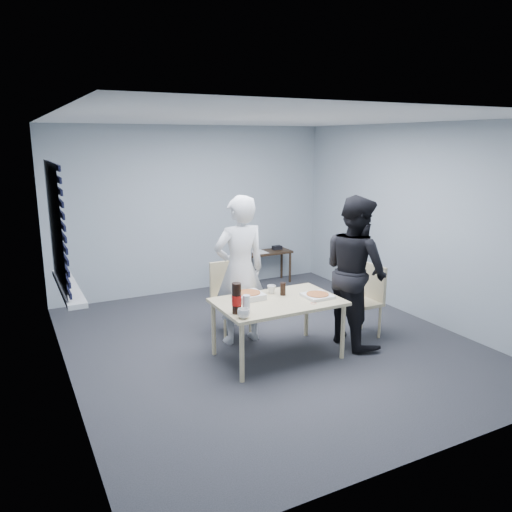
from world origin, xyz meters
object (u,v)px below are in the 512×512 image
dining_table (278,306)px  person_black (355,271)px  chair_right (366,295)px  mug_b (271,289)px  chair_far (229,292)px  side_table (267,256)px  person_white (240,270)px  stool (241,275)px  mug_a (244,313)px  backpack (242,256)px  soda_bottle (237,299)px

dining_table → person_black: 1.05m
chair_right → person_black: size_ratio=0.50×
person_black → mug_b: size_ratio=17.70×
chair_far → side_table: (1.46, 1.70, -0.04)m
person_white → chair_far: bearing=-93.1°
side_table → stool: 0.97m
chair_right → dining_table: bearing=-177.0°
mug_a → side_table: bearing=57.9°
backpack → mug_b: (-0.47, -1.80, 0.04)m
chair_right → stool: bearing=110.7°
chair_far → side_table: bearing=49.3°
side_table → mug_b: (-1.24, -2.40, 0.24)m
side_table → stool: side_table is taller
dining_table → mug_a: mug_a is taller
soda_bottle → chair_far: bearing=69.8°
chair_far → chair_right: bearing=-31.6°
person_white → stool: 1.72m
chair_far → stool: 1.32m
side_table → soda_bottle: (-1.87, -2.83, 0.35)m
backpack → mug_b: backpack is taller
chair_far → backpack: (0.70, 1.09, 0.15)m
chair_right → backpack: bearing=110.8°
chair_far → mug_a: 1.37m
side_table → person_black: bearing=-96.1°
chair_right → backpack: (-0.76, 1.99, 0.15)m
backpack → soda_bottle: (-1.11, -2.23, 0.15)m
stool → soda_bottle: 2.54m
chair_far → mug_b: (0.22, -0.70, 0.19)m
dining_table → person_black: size_ratio=0.77×
dining_table → soda_bottle: 0.64m
backpack → mug_b: bearing=-106.7°
backpack → mug_b: 1.86m
stool → mug_b: (-0.47, -1.81, 0.34)m
stool → side_table: bearing=38.0°
person_white → mug_a: size_ratio=14.39×
mug_a → soda_bottle: (-0.00, 0.16, 0.10)m
stool → chair_right: bearing=-69.3°
chair_right → mug_a: 1.92m
side_table → soda_bottle: size_ratio=2.60×
stool → mug_a: 2.67m
chair_right → backpack: size_ratio=2.31×
chair_far → mug_b: size_ratio=8.90×
chair_far → person_white: person_white is taller
dining_table → chair_far: (-0.16, 0.96, -0.09)m
dining_table → side_table: bearing=64.0°
person_black → soda_bottle: (-1.58, -0.12, -0.07)m
chair_right → stool: size_ratio=1.86×
person_white → chair_right: bearing=160.4°
person_white → person_black: bearing=151.6°
dining_table → soda_bottle: bearing=-163.7°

